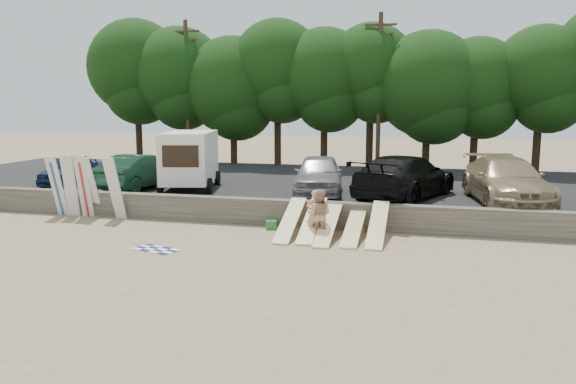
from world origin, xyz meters
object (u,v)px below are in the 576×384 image
car_2 (319,174)px  box_trailer (190,157)px  car_3 (405,177)px  cooler (271,225)px  car_4 (506,181)px  car_0 (69,169)px  beachgoer_a (315,214)px  beachgoer_b (319,214)px  car_1 (140,171)px

car_2 → box_trailer: bearing=170.6°
car_3 → cooler: car_3 is taller
car_2 → car_4: 7.60m
car_4 → car_0: bearing=170.3°
car_0 → car_3: 15.99m
car_4 → beachgoer_a: car_4 is taller
car_2 → car_4: bearing=-11.4°
car_0 → box_trailer: bearing=-11.9°
box_trailer → car_4: (13.63, -0.35, -0.58)m
cooler → car_4: bearing=9.0°
beachgoer_b → cooler: (-2.02, 1.10, -0.71)m
car_1 → car_0: bearing=1.0°
car_0 → car_2: car_2 is taller
box_trailer → car_1: box_trailer is taller
car_2 → car_3: (3.67, -0.20, 0.05)m
box_trailer → car_1: 2.43m
box_trailer → beachgoer_b: bearing=-50.4°
car_0 → cooler: (11.37, -4.11, -1.26)m
car_1 → beachgoer_a: car_1 is taller
car_1 → car_3: bearing=-172.9°
car_2 → car_4: car_4 is taller
beachgoer_a → cooler: beachgoer_a is taller
box_trailer → cooler: (5.08, -4.23, -2.01)m
box_trailer → beachgoer_b: size_ratio=2.57×
car_1 → cooler: size_ratio=12.70×
car_0 → beachgoer_a: (13.24, -5.16, -0.57)m
box_trailer → car_2: (6.03, -0.04, -0.61)m
box_trailer → car_4: bearing=-15.0°
beachgoer_a → car_1: bearing=-29.6°
car_2 → beachgoer_b: 5.44m
cooler → car_1: bearing=137.5°
cooler → car_3: bearing=25.4°
car_2 → car_0: bearing=171.3°
box_trailer → car_0: size_ratio=1.05×
car_2 → car_1: bearing=173.9°
car_2 → car_3: car_3 is taller
beachgoer_a → box_trailer: bearing=-39.3°
box_trailer → car_4: 13.64m
cooler → car_0: bearing=144.7°
car_0 → car_4: bearing=-13.6°
car_4 → beachgoer_a: (-6.67, -4.93, -0.74)m
car_2 → beachgoer_a: size_ratio=2.94×
beachgoer_b → box_trailer: bearing=-36.3°
box_trailer → beachgoer_a: 8.83m
box_trailer → beachgoer_a: box_trailer is taller
car_4 → car_1: bearing=171.4°
car_3 → car_4: bearing=-161.0°
car_4 → car_3: bearing=169.4°
car_1 → box_trailer: bearing=-162.6°
car_4 → car_2: bearing=168.6°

